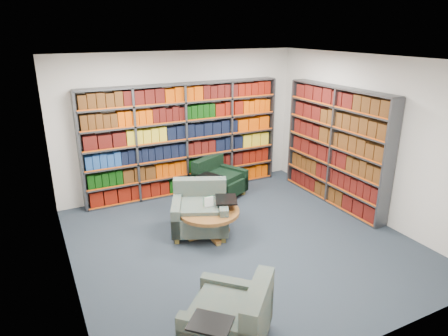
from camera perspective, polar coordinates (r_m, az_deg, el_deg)
name	(u,v)px	position (r m, az deg, el deg)	size (l,w,h in m)	color
room_shell	(242,158)	(5.88, 2.64, 1.48)	(5.02, 5.02, 2.82)	black
bookshelf_back	(185,140)	(8.00, -5.64, 4.04)	(4.00, 0.28, 2.20)	#47494F
bookshelf_right	(335,147)	(7.77, 15.63, 2.93)	(0.28, 2.50, 2.20)	#47494F
chair_teal_left	(200,211)	(6.67, -3.40, -6.19)	(1.20, 1.17, 0.81)	#082F3F
chair_green_right	(217,181)	(8.02, -1.01, -1.84)	(1.10, 1.09, 0.74)	black
chair_teal_front	(235,320)	(4.49, 1.51, -20.89)	(1.17, 1.17, 0.75)	#082F3F
coffee_table	(209,215)	(6.43, -2.16, -6.79)	(0.98, 0.98, 0.69)	brown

